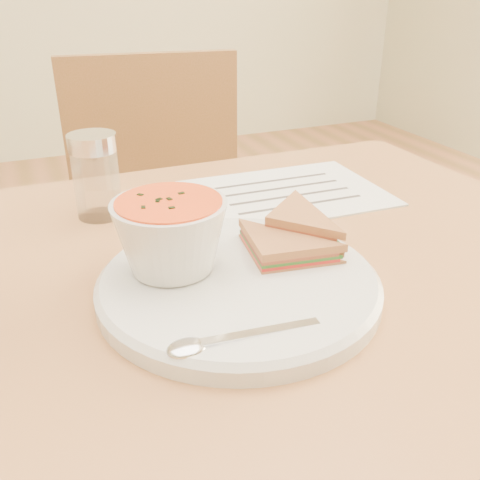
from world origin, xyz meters
name	(u,v)px	position (x,y,z in m)	size (l,w,h in m)	color
chair_far	(172,271)	(0.09, 0.51, 0.45)	(0.40, 0.40, 0.90)	brown
plate	(239,285)	(0.01, -0.07, 0.76)	(0.30, 0.30, 0.02)	silver
soup_bowl	(171,239)	(-0.05, -0.03, 0.81)	(0.12, 0.12, 0.08)	silver
sandwich_half_a	(262,268)	(0.03, -0.08, 0.78)	(0.10, 0.10, 0.03)	#B97241
sandwich_half_b	(265,229)	(0.07, -0.02, 0.79)	(0.09, 0.09, 0.03)	#B97241
spoon	(245,336)	(-0.02, -0.17, 0.77)	(0.18, 0.04, 0.01)	silver
paper_menu	(286,193)	(0.19, 0.16, 0.75)	(0.29, 0.21, 0.00)	white
condiment_shaker	(96,176)	(-0.09, 0.19, 0.81)	(0.06, 0.06, 0.11)	silver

